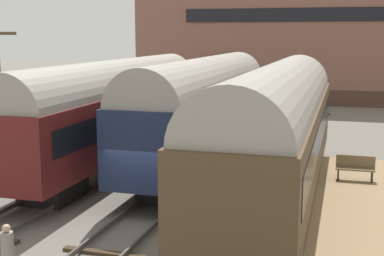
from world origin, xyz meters
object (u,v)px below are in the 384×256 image
train_car_maroon (114,106)px  person_worker (7,249)px  train_car_brown (278,126)px  train_car_navy (204,105)px  bench (355,167)px

train_car_maroon → person_worker: bearing=-78.1°
train_car_brown → person_worker: bearing=-124.2°
train_car_navy → train_car_maroon: bearing=-164.1°
train_car_maroon → bench: bearing=-17.5°
train_car_brown → train_car_maroon: size_ratio=0.98×
train_car_navy → bench: (7.01, -4.73, -1.49)m
train_car_brown → train_car_navy: bearing=128.1°
train_car_brown → train_car_maroon: bearing=153.6°
bench → person_worker: bench is taller
train_car_brown → train_car_maroon: (-8.40, 4.16, -0.09)m
train_car_navy → bench: size_ratio=12.32×
person_worker → bench: bearing=46.7°
train_car_maroon → person_worker: size_ratio=11.17×
train_car_brown → train_car_maroon: train_car_brown is taller
train_car_maroon → bench: 11.84m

